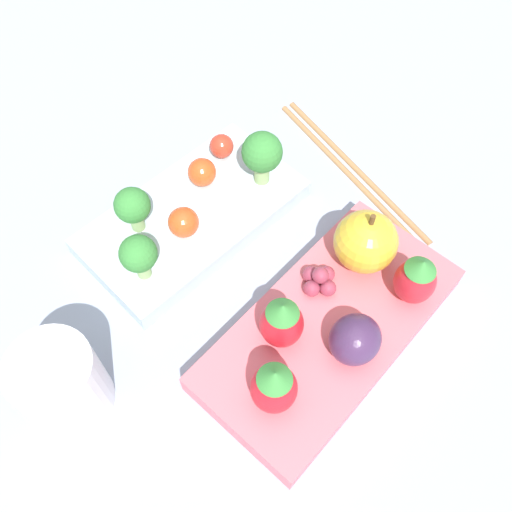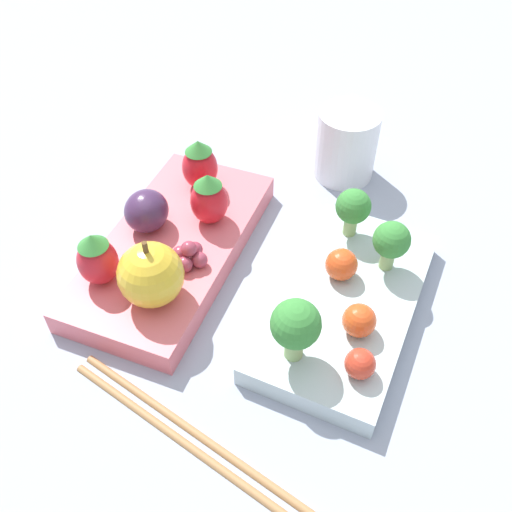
{
  "view_description": "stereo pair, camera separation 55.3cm",
  "coord_description": "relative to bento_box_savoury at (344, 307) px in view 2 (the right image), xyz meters",
  "views": [
    {
      "loc": [
        -0.18,
        -0.17,
        0.42
      ],
      "look_at": [
        -0.0,
        -0.0,
        0.03
      ],
      "focal_mm": 40.0,
      "sensor_mm": 36.0,
      "label": 1
    },
    {
      "loc": [
        0.29,
        0.12,
        0.37
      ],
      "look_at": [
        -0.0,
        -0.0,
        0.03
      ],
      "focal_mm": 40.0,
      "sensor_mm": 36.0,
      "label": 2
    }
  ],
  "objects": [
    {
      "name": "strawberry_2",
      "position": [
        -0.08,
        -0.17,
        0.04
      ],
      "size": [
        0.03,
        0.03,
        0.05
      ],
      "color": "red",
      "rests_on": "bento_box_fruit"
    },
    {
      "name": "chopsticks_pair",
      "position": [
        0.14,
        -0.06,
        -0.01
      ],
      "size": [
        0.06,
        0.21,
        0.01
      ],
      "color": "#A37547",
      "rests_on": "ground_plane"
    },
    {
      "name": "broccoli_floret_2",
      "position": [
        0.06,
        -0.02,
        0.04
      ],
      "size": [
        0.04,
        0.04,
        0.05
      ],
      "color": "#93B770",
      "rests_on": "bento_box_savoury"
    },
    {
      "name": "drinking_cup",
      "position": [
        -0.18,
        -0.05,
        0.03
      ],
      "size": [
        0.06,
        0.06,
        0.07
      ],
      "color": "white",
      "rests_on": "ground_plane"
    },
    {
      "name": "plum",
      "position": [
        -0.01,
        -0.18,
        0.03
      ],
      "size": [
        0.04,
        0.04,
        0.04
      ],
      "color": "#42284C",
      "rests_on": "bento_box_fruit"
    },
    {
      "name": "broccoli_floret_1",
      "position": [
        -0.07,
        -0.02,
        0.04
      ],
      "size": [
        0.03,
        0.03,
        0.05
      ],
      "color": "#93B770",
      "rests_on": "bento_box_savoury"
    },
    {
      "name": "cherry_tomato_1",
      "position": [
        -0.02,
        -0.01,
        0.02
      ],
      "size": [
        0.03,
        0.03,
        0.03
      ],
      "color": "#DB4C1E",
      "rests_on": "bento_box_savoury"
    },
    {
      "name": "cherry_tomato_0",
      "position": [
        0.06,
        0.03,
        0.02
      ],
      "size": [
        0.02,
        0.02,
        0.02
      ],
      "color": "red",
      "rests_on": "bento_box_savoury"
    },
    {
      "name": "strawberry_1",
      "position": [
        0.06,
        -0.19,
        0.04
      ],
      "size": [
        0.03,
        0.03,
        0.05
      ],
      "color": "red",
      "rests_on": "bento_box_fruit"
    },
    {
      "name": "cherry_tomato_2",
      "position": [
        0.03,
        0.02,
        0.02
      ],
      "size": [
        0.03,
        0.03,
        0.03
      ],
      "color": "#DB4C1E",
      "rests_on": "bento_box_savoury"
    },
    {
      "name": "broccoli_floret_0",
      "position": [
        -0.05,
        0.02,
        0.04
      ],
      "size": [
        0.03,
        0.03,
        0.05
      ],
      "color": "#93B770",
      "rests_on": "bento_box_savoury"
    },
    {
      "name": "strawberry_0",
      "position": [
        -0.04,
        -0.14,
        0.04
      ],
      "size": [
        0.03,
        0.03,
        0.05
      ],
      "color": "red",
      "rests_on": "bento_box_fruit"
    },
    {
      "name": "ground_plane",
      "position": [
        -0.0,
        -0.08,
        -0.01
      ],
      "size": [
        4.0,
        4.0,
        0.0
      ],
      "primitive_type": "plane",
      "color": "#939EB2"
    },
    {
      "name": "grape_cluster",
      "position": [
        0.02,
        -0.13,
        0.02
      ],
      "size": [
        0.03,
        0.03,
        0.02
      ],
      "color": "#93384C",
      "rests_on": "bento_box_fruit"
    },
    {
      "name": "bento_box_fruit",
      "position": [
        -0.01,
        -0.16,
        0.0
      ],
      "size": [
        0.22,
        0.11,
        0.02
      ],
      "color": "#DB6670",
      "rests_on": "ground_plane"
    },
    {
      "name": "apple",
      "position": [
        0.06,
        -0.14,
        0.04
      ],
      "size": [
        0.05,
        0.05,
        0.06
      ],
      "color": "gold",
      "rests_on": "bento_box_fruit"
    },
    {
      "name": "bento_box_savoury",
      "position": [
        0.0,
        0.0,
        0.0
      ],
      "size": [
        0.2,
        0.11,
        0.02
      ],
      "color": "silver",
      "rests_on": "ground_plane"
    }
  ]
}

